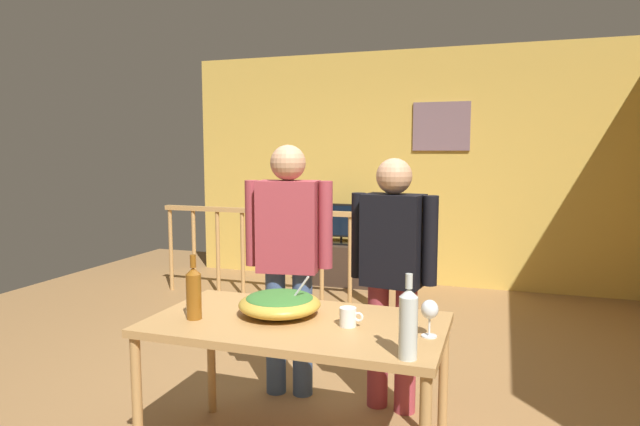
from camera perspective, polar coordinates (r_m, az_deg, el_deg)
The scene contains 14 objects.
ground_plane at distance 3.87m, azimuth -0.26°, elevation -17.84°, with size 8.31×8.31×0.00m, color olive.
back_wall at distance 6.63m, azimuth 8.73°, elevation 4.63°, with size 5.38×0.10×2.77m, color gold.
framed_picture at distance 6.52m, azimuth 12.56°, elevation 8.83°, with size 0.65×0.03×0.56m, color slate.
stair_railing at distance 5.74m, azimuth -2.21°, elevation -3.45°, with size 2.52×0.10×1.03m.
tv_console at distance 6.58m, azimuth 2.22°, elevation -5.36°, with size 0.90×0.40×0.48m, color #38281E.
flat_screen_tv at distance 6.47m, azimuth 2.16°, elevation -0.84°, with size 0.69×0.12×0.49m.
serving_table at distance 2.80m, azimuth -2.50°, elevation -12.53°, with size 1.47×0.79×0.75m.
salad_bowl at distance 2.85m, azimuth -4.24°, elevation -9.33°, with size 0.42×0.42×0.22m.
wine_glass at distance 2.56m, azimuth 11.38°, elevation -10.00°, with size 0.08×0.08×0.17m.
wine_bottle_clear at distance 2.28m, azimuth 9.20°, elevation -11.24°, with size 0.08×0.08×0.35m.
wine_bottle_amber at distance 2.84m, azimuth -13.05°, elevation -8.06°, with size 0.08×0.08×0.33m.
mug_white at distance 2.68m, azimuth 2.98°, elevation -10.78°, with size 0.12×0.08×0.09m.
person_standing_left at distance 3.52m, azimuth -3.30°, elevation -3.82°, with size 0.57×0.27×1.63m.
person_standing_right at distance 3.34m, azimuth 7.61°, elevation -5.47°, with size 0.54×0.27×1.55m.
Camera 1 is at (1.14, -3.33, 1.60)m, focal length 30.63 mm.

